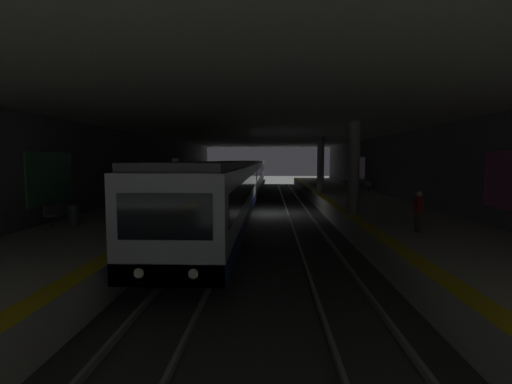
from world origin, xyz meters
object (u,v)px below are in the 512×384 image
(person_standing_far, at_px, (122,198))
(suitcase_rolling, at_px, (180,190))
(pillar_near, at_px, (354,168))
(person_waiting_near, at_px, (190,178))
(trash_bin, at_px, (74,215))
(pillar_far, at_px, (321,165))
(bench_right_far, at_px, (185,181))
(metro_train, at_px, (247,176))
(person_walking_mid, at_px, (419,210))
(bench_left_mid, at_px, (367,185))
(bench_left_far, at_px, (346,180))
(bench_right_mid, at_px, (173,184))
(bench_right_near, at_px, (60,212))

(person_standing_far, xyz_separation_m, suitcase_rolling, (11.44, 0.18, -0.60))
(pillar_near, height_order, person_waiting_near, pillar_near)
(trash_bin, bearing_deg, pillar_far, -38.56)
(trash_bin, bearing_deg, bench_right_far, 1.84)
(pillar_near, distance_m, metro_train, 21.73)
(bench_right_far, relative_size, person_walking_mid, 1.11)
(bench_left_mid, relative_size, person_walking_mid, 1.11)
(bench_left_mid, relative_size, bench_left_far, 1.00)
(bench_right_mid, relative_size, person_waiting_near, 1.02)
(bench_left_far, height_order, bench_right_mid, same)
(pillar_near, height_order, bench_right_mid, pillar_near)
(pillar_near, bearing_deg, person_standing_far, 99.31)
(pillar_near, xyz_separation_m, person_standing_far, (-1.78, 10.84, -1.34))
(bench_left_mid, bearing_deg, trash_bin, 135.84)
(trash_bin, bearing_deg, suitcase_rolling, -4.89)
(person_waiting_near, distance_m, person_standing_far, 20.05)
(bench_left_mid, bearing_deg, bench_left_far, 0.00)
(bench_right_near, distance_m, trash_bin, 0.78)
(bench_right_near, bearing_deg, pillar_near, -75.59)
(person_walking_mid, bearing_deg, metro_train, 17.56)
(bench_right_near, height_order, bench_right_mid, same)
(pillar_near, xyz_separation_m, metro_train, (20.68, 6.55, -1.30))
(pillar_near, distance_m, person_standing_far, 11.07)
(trash_bin, bearing_deg, bench_right_mid, 2.30)
(bench_right_mid, height_order, trash_bin, bench_right_mid)
(pillar_far, bearing_deg, bench_right_far, 59.55)
(metro_train, height_order, person_waiting_near, metro_train)
(person_waiting_near, height_order, trash_bin, person_waiting_near)
(person_waiting_near, relative_size, person_walking_mid, 1.09)
(metro_train, height_order, bench_right_far, metro_train)
(person_standing_far, bearing_deg, bench_left_far, -32.54)
(pillar_far, distance_m, bench_right_near, 19.84)
(bench_left_far, distance_m, trash_bin, 30.15)
(pillar_near, distance_m, bench_left_far, 22.24)
(metro_train, xyz_separation_m, person_standing_far, (-22.46, 4.29, -0.04))
(person_standing_far, bearing_deg, person_walking_mid, -102.43)
(pillar_far, bearing_deg, metro_train, 36.03)
(suitcase_rolling, bearing_deg, trash_bin, 175.11)
(bench_left_far, bearing_deg, person_walking_mid, 173.97)
(pillar_near, relative_size, bench_right_near, 2.68)
(suitcase_rolling, bearing_deg, pillar_far, -79.65)
(bench_left_far, xyz_separation_m, person_walking_mid, (-26.25, 2.77, 0.29))
(bench_right_mid, height_order, bench_right_far, same)
(pillar_near, height_order, pillar_far, same)
(person_standing_far, relative_size, suitcase_rolling, 1.77)
(bench_right_far, bearing_deg, person_standing_far, -174.45)
(bench_left_mid, height_order, suitcase_rolling, suitcase_rolling)
(metro_train, distance_m, bench_right_far, 6.51)
(bench_left_far, bearing_deg, metro_train, 95.81)
(pillar_far, distance_m, person_standing_far, 17.33)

